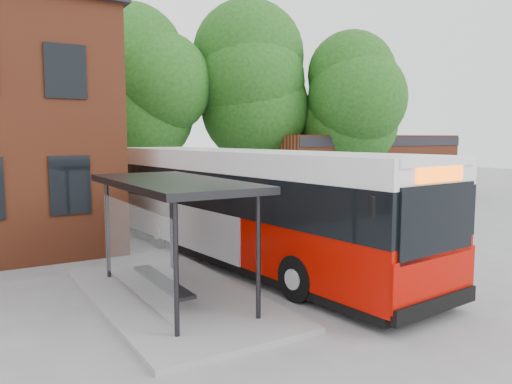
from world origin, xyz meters
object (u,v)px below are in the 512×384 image
bicycle_7 (361,192)px  city_bus (245,206)px  bicycle_4 (334,196)px  bicycle_0 (274,198)px  bicycle_2 (321,201)px  bus_shelter (173,240)px  bicycle_3 (328,199)px  bicycle_5 (335,196)px  bicycle_6 (359,198)px  bicycle_1 (299,199)px

bicycle_7 → city_bus: bearing=134.9°
bicycle_4 → bicycle_7: bearing=-92.9°
bicycle_0 → bicycle_4: bearing=-71.7°
city_bus → bicycle_2: size_ratio=8.64×
bicycle_4 → bicycle_2: bearing=127.6°
bus_shelter → bicycle_2: size_ratio=4.45×
bicycle_3 → bicycle_5: size_ratio=1.03×
bicycle_5 → bicycle_6: 1.37m
bicycle_2 → bicycle_5: bicycle_5 is taller
city_bus → bicycle_0: bearing=47.0°
bicycle_1 → bicycle_6: 3.64m
city_bus → bicycle_2: bearing=35.0°
bicycle_2 → bicycle_4: bearing=-67.6°
bicycle_2 → bicycle_5: bearing=-73.2°
bicycle_2 → bicycle_5: size_ratio=0.99×
bicycle_6 → bicycle_7: (1.37, 1.27, 0.13)m
bicycle_4 → bicycle_5: bearing=150.4°
bicycle_0 → bicycle_2: size_ratio=1.22×
bicycle_2 → bicycle_3: bicycle_3 is taller
bicycle_5 → bicycle_7: size_ratio=0.88×
city_bus → bicycle_7: bearing=29.0°
bicycle_4 → bicycle_6: (0.58, -1.50, 0.00)m
city_bus → bicycle_4: city_bus is taller
bicycle_0 → bicycle_1: bicycle_0 is taller
bus_shelter → bicycle_7: bearing=34.3°
bicycle_2 → bicycle_3: 0.44m
bus_shelter → bicycle_0: bearing=47.8°
bicycle_2 → bicycle_1: bearing=21.9°
city_bus → bicycle_1: (8.68, 9.00, -1.27)m
bicycle_0 → bicycle_3: (2.40, -1.68, -0.01)m
bicycle_2 → city_bus: bearing=118.9°
bus_shelter → bicycle_1: bearing=43.4°
bicycle_2 → bus_shelter: bearing=117.6°
bicycle_1 → bicycle_4: (2.88, 0.36, -0.05)m
bicycle_0 → bicycle_7: size_ratio=1.07×
bus_shelter → bicycle_4: size_ratio=4.54×
bicycle_0 → bicycle_5: (3.84, -0.62, -0.03)m
bicycle_0 → city_bus: bearing=162.8°
bicycle_6 → bicycle_3: bearing=65.7°
bus_shelter → bicycle_2: bus_shelter is taller
bicycle_3 → bicycle_6: (2.31, 0.01, -0.09)m
bicycle_4 → bicycle_3: bearing=134.9°
bicycle_1 → bicycle_6: size_ratio=0.98×
bicycle_1 → bicycle_3: bicycle_3 is taller
bus_shelter → bicycle_2: bearing=38.9°
bicycle_3 → bicycle_2: bearing=66.2°
bicycle_0 → bicycle_3: 2.93m
city_bus → bicycle_3: bearing=33.5°
bicycle_1 → bicycle_4: bicycle_1 is taller
bicycle_3 → bicycle_4: 2.30m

